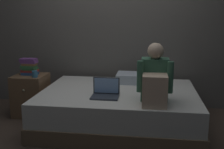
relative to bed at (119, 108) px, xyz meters
name	(u,v)px	position (x,y,z in m)	size (l,w,h in m)	color
ground_plane	(100,133)	(-0.20, -0.30, -0.23)	(8.00, 8.00, 0.00)	#47382D
wall_back	(113,20)	(-0.20, 0.90, 1.12)	(5.60, 0.10, 2.70)	#605B56
bed	(119,108)	(0.00, 0.00, 0.00)	(2.00, 1.50, 0.47)	#7A6047
nightstand	(31,95)	(-1.30, 0.21, 0.06)	(0.44, 0.46, 0.59)	brown
person_sitting	(155,80)	(0.44, -0.43, 0.49)	(0.39, 0.44, 0.66)	#38664C
laptop	(106,92)	(-0.13, -0.30, 0.29)	(0.32, 0.23, 0.22)	#333842
pillow	(136,78)	(0.20, 0.45, 0.30)	(0.56, 0.36, 0.13)	silver
book_stack	(29,67)	(-1.31, 0.25, 0.47)	(0.24, 0.16, 0.23)	#284C84
mug	(35,74)	(-1.17, 0.09, 0.40)	(0.08, 0.08, 0.09)	teal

